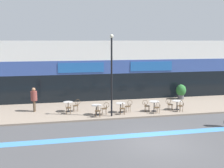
# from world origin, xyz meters

# --- Properties ---
(ground_plane) EXTENTS (120.00, 120.00, 0.00)m
(ground_plane) POSITION_xyz_m (0.00, 0.00, 0.00)
(ground_plane) COLOR #424244
(sidewalk_slab) EXTENTS (40.00, 5.50, 0.12)m
(sidewalk_slab) POSITION_xyz_m (0.00, 7.25, 0.06)
(sidewalk_slab) COLOR gray
(sidewalk_slab) RESTS_ON ground
(storefront_facade) EXTENTS (40.00, 4.06, 5.42)m
(storefront_facade) POSITION_xyz_m (0.00, 11.96, 2.70)
(storefront_facade) COLOR silver
(storefront_facade) RESTS_ON ground
(bike_lane_stripe) EXTENTS (36.00, 0.70, 0.01)m
(bike_lane_stripe) POSITION_xyz_m (0.00, 1.28, 0.00)
(bike_lane_stripe) COLOR #3D7AB7
(bike_lane_stripe) RESTS_ON ground
(bistro_table_0) EXTENTS (0.73, 0.73, 0.74)m
(bistro_table_0) POSITION_xyz_m (-4.47, 6.85, 0.65)
(bistro_table_0) COLOR black
(bistro_table_0) RESTS_ON sidewalk_slab
(bistro_table_1) EXTENTS (0.75, 0.75, 0.73)m
(bistro_table_1) POSITION_xyz_m (-2.49, 5.55, 0.65)
(bistro_table_1) COLOR black
(bistro_table_1) RESTS_ON sidewalk_slab
(bistro_table_2) EXTENTS (0.71, 0.71, 0.72)m
(bistro_table_2) POSITION_xyz_m (-0.65, 5.85, 0.63)
(bistro_table_2) COLOR black
(bistro_table_2) RESTS_ON sidewalk_slab
(bistro_table_3) EXTENTS (0.76, 0.76, 0.78)m
(bistro_table_3) POSITION_xyz_m (1.91, 5.64, 0.68)
(bistro_table_3) COLOR black
(bistro_table_3) RESTS_ON sidewalk_slab
(bistro_table_4) EXTENTS (0.74, 0.74, 0.72)m
(bistro_table_4) POSITION_xyz_m (3.83, 5.76, 0.64)
(bistro_table_4) COLOR black
(bistro_table_4) RESTS_ON sidewalk_slab
(cafe_chair_0_near) EXTENTS (0.42, 0.58, 0.90)m
(cafe_chair_0_near) POSITION_xyz_m (-4.47, 6.23, 0.64)
(cafe_chair_0_near) COLOR #4C3823
(cafe_chair_0_near) RESTS_ON sidewalk_slab
(cafe_chair_0_side) EXTENTS (0.60, 0.45, 0.90)m
(cafe_chair_0_side) POSITION_xyz_m (-3.84, 6.86, 0.64)
(cafe_chair_0_side) COLOR #4C3823
(cafe_chair_0_side) RESTS_ON sidewalk_slab
(cafe_chair_1_near) EXTENTS (0.41, 0.58, 0.90)m
(cafe_chair_1_near) POSITION_xyz_m (-2.49, 4.92, 0.64)
(cafe_chair_1_near) COLOR #4C3823
(cafe_chair_1_near) RESTS_ON sidewalk_slab
(cafe_chair_1_side) EXTENTS (0.60, 0.44, 0.90)m
(cafe_chair_1_side) POSITION_xyz_m (-1.86, 5.54, 0.64)
(cafe_chair_1_side) COLOR #4C3823
(cafe_chair_1_side) RESTS_ON sidewalk_slab
(cafe_chair_2_near) EXTENTS (0.43, 0.59, 0.90)m
(cafe_chair_2_near) POSITION_xyz_m (-0.65, 5.22, 0.64)
(cafe_chair_2_near) COLOR #4C3823
(cafe_chair_2_near) RESTS_ON sidewalk_slab
(cafe_chair_2_side) EXTENTS (0.60, 0.45, 0.90)m
(cafe_chair_2_side) POSITION_xyz_m (-0.02, 5.86, 0.64)
(cafe_chair_2_side) COLOR #4C3823
(cafe_chair_2_side) RESTS_ON sidewalk_slab
(cafe_chair_3_near) EXTENTS (0.45, 0.60, 0.90)m
(cafe_chair_3_near) POSITION_xyz_m (1.93, 5.02, 0.64)
(cafe_chair_3_near) COLOR #4C3823
(cafe_chair_3_near) RESTS_ON sidewalk_slab
(cafe_chair_3_side) EXTENTS (0.59, 0.44, 0.90)m
(cafe_chair_3_side) POSITION_xyz_m (1.29, 5.65, 0.64)
(cafe_chair_3_side) COLOR #4C3823
(cafe_chair_3_side) RESTS_ON sidewalk_slab
(cafe_chair_4_near) EXTENTS (0.45, 0.60, 0.90)m
(cafe_chair_4_near) POSITION_xyz_m (3.84, 5.14, 0.64)
(cafe_chair_4_near) COLOR #4C3823
(cafe_chair_4_near) RESTS_ON sidewalk_slab
(cafe_chair_4_side) EXTENTS (0.60, 0.45, 0.90)m
(cafe_chair_4_side) POSITION_xyz_m (3.20, 5.77, 0.64)
(cafe_chair_4_side) COLOR #4C3823
(cafe_chair_4_side) RESTS_ON sidewalk_slab
(planter_pot) EXTENTS (0.90, 0.90, 1.35)m
(planter_pot) POSITION_xyz_m (5.83, 9.23, 0.85)
(planter_pot) COLOR #4C4C51
(planter_pot) RESTS_ON sidewalk_slab
(lamp_post) EXTENTS (0.26, 0.26, 5.72)m
(lamp_post) POSITION_xyz_m (-1.49, 5.02, 3.39)
(lamp_post) COLOR black
(lamp_post) RESTS_ON sidewalk_slab
(pedestrian_near_end) EXTENTS (0.52, 0.52, 1.82)m
(pedestrian_near_end) POSITION_xyz_m (-6.97, 7.41, 1.20)
(pedestrian_near_end) COLOR #4C3D2D
(pedestrian_near_end) RESTS_ON sidewalk_slab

